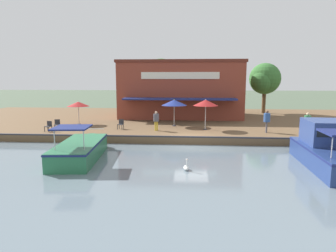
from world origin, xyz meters
name	(u,v)px	position (x,y,z in m)	size (l,w,h in m)	color
ground_plane	(191,146)	(0.00, 0.00, 0.00)	(220.00, 220.00, 0.00)	#4C5B47
quay_deck	(191,121)	(-11.00, 0.00, 0.30)	(22.00, 56.00, 0.60)	brown
quay_edge_fender	(191,137)	(-0.10, 0.00, 0.65)	(0.20, 50.40, 0.10)	#2D2D33
waterfront_restaurant	(181,89)	(-13.04, -1.21, 3.74)	(9.47, 13.58, 6.27)	brown
patio_umbrella_mid_patio_right	(206,103)	(-3.70, 1.18, 2.90)	(2.09, 2.09, 2.60)	#B7B7B7
patio_umbrella_near_quay_edge	(78,104)	(-5.74, -10.64, 2.54)	(2.08, 2.08, 2.21)	#B7B7B7
patio_umbrella_back_row	(174,103)	(-5.50, -1.58, 2.76)	(2.30, 2.30, 2.46)	#B7B7B7
cafe_chair_far_corner_seat	(121,124)	(-3.41, -6.07, 1.08)	(0.50, 0.50, 0.85)	#2D2D33
cafe_chair_back_row_seat	(318,122)	(-5.88, 11.35, 1.08)	(0.45, 0.45, 0.85)	#2D2D33
cafe_chair_under_first_umbrella	(57,124)	(-2.86, -11.47, 1.08)	(0.54, 0.54, 0.85)	#2D2D33
cafe_chair_facing_river	(49,126)	(-1.83, -11.73, 1.08)	(0.51, 0.51, 0.85)	#2D2D33
person_at_quay_edge	(308,121)	(-1.85, 8.89, 1.70)	(0.49, 0.49, 1.74)	#4C4C56
person_near_entrance	(156,119)	(-2.90, -2.94, 1.61)	(0.46, 0.46, 1.62)	gold
person_mid_patio	(267,118)	(-2.68, 6.04, 1.74)	(0.51, 0.51, 1.80)	#4C4C56
motorboat_outer_channel	(83,148)	(3.96, -6.76, 0.66)	(7.07, 2.84, 2.22)	#287047
motorboat_distant_upstream	(327,149)	(4.46, 7.65, 0.94)	(7.72, 2.99, 2.47)	navy
swan	(186,167)	(6.29, -0.28, 0.23)	(0.62, 0.38, 0.69)	white
tree_upstream_bank	(160,78)	(-17.49, -4.14, 4.99)	(5.00, 4.77, 6.91)	brown
tree_downstream_bank	(264,80)	(-16.60, 8.94, 4.80)	(4.04, 3.85, 6.25)	brown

